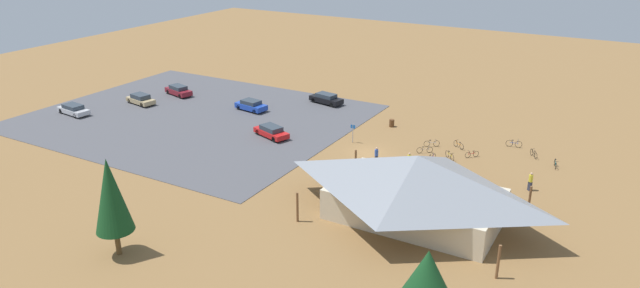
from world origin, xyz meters
The scene contains 25 objects.
ground centered at (0.00, 0.00, 0.00)m, with size 160.00×160.00×0.00m, color olive.
parking_lot_asphalt centered at (24.19, -0.22, 0.03)m, with size 39.03×32.63×0.05m, color #4C4C51.
bike_pavilion centered at (-9.32, 10.91, 3.17)m, with size 16.62×11.07×5.60m.
trash_bin centered at (1.23, -9.11, 0.45)m, with size 0.60×0.60×0.90m, color brown.
lot_sign centered at (2.89, -2.03, 1.41)m, with size 0.56×0.08×2.20m.
pine_east centered at (7.61, 26.97, 4.83)m, with size 2.76×2.76×7.69m.
pine_mideast centered at (-15.45, 25.65, 4.67)m, with size 3.93×3.93×6.70m.
bicycle_blue_front_row centered at (-12.95, -9.57, 0.40)m, with size 1.69×0.48×0.92m.
bicycle_teal_lone_east centered at (-17.76, -6.01, 0.37)m, with size 0.55×1.61×0.82m.
bicycle_black_trailside centered at (-15.37, -7.71, 0.36)m, with size 0.97×1.37×0.78m.
bicycle_silver_near_sign centered at (-5.11, -3.13, 0.35)m, with size 1.43×1.08×0.77m.
bicycle_yellow_yard_left centered at (-7.94, -2.80, 0.39)m, with size 1.32×1.30×0.83m.
bicycle_purple_yard_right centered at (-6.48, -1.22, 0.38)m, with size 0.59×1.64×0.81m.
bicycle_red_yard_front centered at (-9.79, -4.42, 0.35)m, with size 1.13×1.20×0.77m.
bicycle_white_near_porch centered at (-5.14, -5.25, 0.37)m, with size 1.48×1.00×0.82m.
bicycle_orange_yard_center centered at (-7.81, -6.30, 0.36)m, with size 1.42×0.99×0.79m.
car_tan_far_end centered at (34.03, -0.71, 0.72)m, with size 4.56×2.54×1.36m.
car_black_end_stall centered at (12.51, -13.21, 0.74)m, with size 4.94×2.61×1.39m.
car_red_front_row centered at (11.70, 1.02, 0.71)m, with size 4.86×3.16×1.33m.
car_blue_by_curb centered at (19.51, -5.79, 0.74)m, with size 4.45×2.47×1.38m.
car_silver_back_corner centered at (38.14, 6.73, 0.70)m, with size 4.83×2.28×1.29m.
car_maroon_second_row centered at (32.51, -6.35, 0.75)m, with size 4.76×2.79×1.41m.
visitor_near_lot centered at (-1.79, 1.96, 0.91)m, with size 0.40×0.40×1.74m.
visitor_by_pavilion centered at (-5.19, 1.64, 0.91)m, with size 0.36×0.36×1.73m.
visitor_crossing_yard centered at (-16.59, 0.74, 0.94)m, with size 0.40×0.39×1.79m.
Camera 1 is at (-23.46, 51.34, 23.04)m, focal length 32.20 mm.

